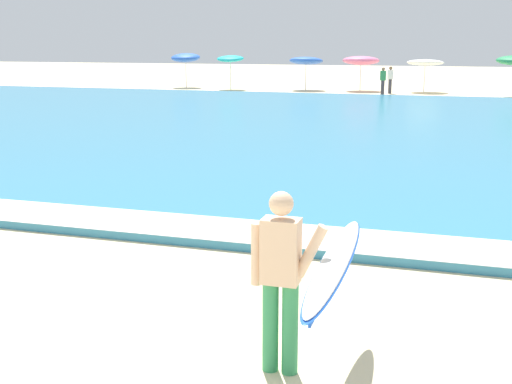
% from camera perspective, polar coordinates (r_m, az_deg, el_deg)
% --- Properties ---
extents(sea, '(120.00, 28.00, 0.14)m').
position_cam_1_polar(sea, '(23.21, 6.11, 5.74)').
color(sea, teal).
rests_on(sea, ground).
extents(surf_foam, '(120.00, 1.25, 0.01)m').
position_cam_1_polar(surf_foam, '(10.58, -8.00, -2.76)').
color(surf_foam, white).
rests_on(surf_foam, sea).
extents(surfer_with_board, '(0.91, 2.41, 1.73)m').
position_cam_1_polar(surfer_with_board, '(5.84, 4.18, -6.87)').
color(surfer_with_board, '#338E56').
rests_on(surfer_with_board, ground).
extents(beach_umbrella_0, '(1.92, 1.96, 2.31)m').
position_cam_1_polar(beach_umbrella_0, '(44.14, -6.20, 11.65)').
color(beach_umbrella_0, beige).
rests_on(beach_umbrella_0, ground).
extents(beach_umbrella_1, '(1.72, 1.75, 2.20)m').
position_cam_1_polar(beach_umbrella_1, '(42.04, -2.27, 11.62)').
color(beach_umbrella_1, beige).
rests_on(beach_umbrella_1, ground).
extents(beach_umbrella_2, '(2.11, 2.14, 2.14)m').
position_cam_1_polar(beach_umbrella_2, '(41.61, 4.42, 11.42)').
color(beach_umbrella_2, beige).
rests_on(beach_umbrella_2, ground).
extents(beach_umbrella_3, '(2.26, 2.28, 2.18)m').
position_cam_1_polar(beach_umbrella_3, '(41.33, 9.21, 11.33)').
color(beach_umbrella_3, beige).
rests_on(beach_umbrella_3, ground).
extents(beach_umbrella_4, '(2.19, 2.21, 2.02)m').
position_cam_1_polar(beach_umbrella_4, '(41.01, 14.65, 10.95)').
color(beach_umbrella_4, beige).
rests_on(beach_umbrella_4, ground).
extents(beachgoer_near_row_left, '(0.32, 0.20, 1.58)m').
position_cam_1_polar(beachgoer_near_row_left, '(38.12, 11.08, 9.60)').
color(beachgoer_near_row_left, '#383842').
rests_on(beachgoer_near_row_left, ground).
extents(beachgoer_near_row_mid, '(0.32, 0.20, 1.58)m').
position_cam_1_polar(beachgoer_near_row_mid, '(39.47, 11.71, 9.69)').
color(beachgoer_near_row_mid, '#383842').
rests_on(beachgoer_near_row_mid, ground).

